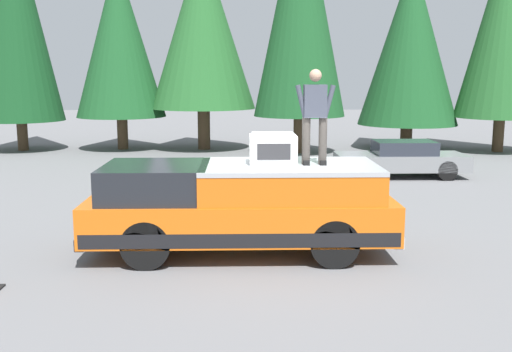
{
  "coord_description": "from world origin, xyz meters",
  "views": [
    {
      "loc": [
        -10.83,
        0.58,
        3.24
      ],
      "look_at": [
        0.16,
        0.29,
        1.35
      ],
      "focal_mm": 41.39,
      "sensor_mm": 36.0,
      "label": 1
    }
  ],
  "objects_px": {
    "pickup_truck": "(241,206)",
    "person_on_truck_bed": "(315,114)",
    "parked_car_grey": "(401,159)",
    "compressor_unit": "(273,149)"
  },
  "relations": [
    {
      "from": "pickup_truck",
      "to": "parked_car_grey",
      "type": "distance_m",
      "value": 9.62
    },
    {
      "from": "pickup_truck",
      "to": "person_on_truck_bed",
      "type": "xyz_separation_m",
      "value": [
        -0.02,
        -1.33,
        1.68
      ]
    },
    {
      "from": "pickup_truck",
      "to": "person_on_truck_bed",
      "type": "height_order",
      "value": "person_on_truck_bed"
    },
    {
      "from": "pickup_truck",
      "to": "parked_car_grey",
      "type": "xyz_separation_m",
      "value": [
        8.11,
        -5.16,
        -0.29
      ]
    },
    {
      "from": "person_on_truck_bed",
      "to": "parked_car_grey",
      "type": "height_order",
      "value": "person_on_truck_bed"
    },
    {
      "from": "parked_car_grey",
      "to": "compressor_unit",
      "type": "bearing_deg",
      "value": 150.36
    },
    {
      "from": "compressor_unit",
      "to": "parked_car_grey",
      "type": "bearing_deg",
      "value": -29.64
    },
    {
      "from": "compressor_unit",
      "to": "parked_car_grey",
      "type": "distance_m",
      "value": 9.35
    },
    {
      "from": "pickup_truck",
      "to": "parked_car_grey",
      "type": "bearing_deg",
      "value": -32.49
    },
    {
      "from": "pickup_truck",
      "to": "compressor_unit",
      "type": "distance_m",
      "value": 1.21
    }
  ]
}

